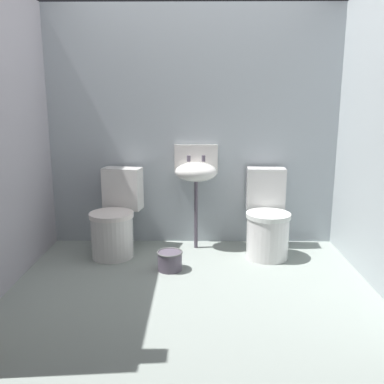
{
  "coord_description": "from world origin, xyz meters",
  "views": [
    {
      "loc": [
        0.03,
        -2.98,
        1.43
      ],
      "look_at": [
        0.0,
        0.28,
        0.7
      ],
      "focal_mm": 39.32,
      "sensor_mm": 36.0,
      "label": 1
    }
  ],
  "objects_px": {
    "toilet_left": "(115,220)",
    "toilet_right": "(267,221)",
    "sink": "(196,171)",
    "bucket": "(170,260)"
  },
  "relations": [
    {
      "from": "toilet_left",
      "to": "toilet_right",
      "type": "xyz_separation_m",
      "value": [
        1.4,
        -0.0,
        0.0
      ]
    },
    {
      "from": "toilet_right",
      "to": "sink",
      "type": "bearing_deg",
      "value": -12.71
    },
    {
      "from": "bucket",
      "to": "toilet_left",
      "type": "bearing_deg",
      "value": 143.61
    },
    {
      "from": "toilet_right",
      "to": "toilet_left",
      "type": "bearing_deg",
      "value": 3.25
    },
    {
      "from": "toilet_left",
      "to": "bucket",
      "type": "xyz_separation_m",
      "value": [
        0.53,
        -0.39,
        -0.23
      ]
    },
    {
      "from": "toilet_right",
      "to": "sink",
      "type": "relative_size",
      "value": 0.79
    },
    {
      "from": "toilet_left",
      "to": "bucket",
      "type": "height_order",
      "value": "toilet_left"
    },
    {
      "from": "toilet_left",
      "to": "toilet_right",
      "type": "relative_size",
      "value": 1.0
    },
    {
      "from": "toilet_left",
      "to": "bucket",
      "type": "bearing_deg",
      "value": 154.92
    },
    {
      "from": "toilet_left",
      "to": "sink",
      "type": "relative_size",
      "value": 0.79
    }
  ]
}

